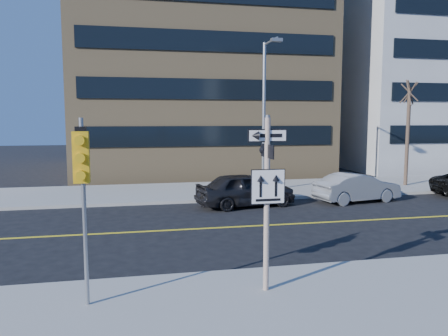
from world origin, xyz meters
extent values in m
plane|color=black|center=(0.00, 0.00, 0.00)|extent=(120.00, 120.00, 0.00)
cylinder|color=white|center=(0.00, -2.50, 2.15)|extent=(0.13, 0.13, 4.00)
cylinder|color=gray|center=(0.00, -2.50, 4.18)|extent=(0.10, 0.10, 0.06)
cube|color=black|center=(0.00, -2.50, 3.75)|extent=(0.92, 0.03, 0.30)
cube|color=black|center=(0.00, -2.50, 3.40)|extent=(0.03, 0.92, 0.30)
cube|color=white|center=(0.00, -2.58, 2.60)|extent=(0.80, 0.03, 0.80)
cylinder|color=gray|center=(-4.00, -2.50, 2.15)|extent=(0.09, 0.09, 4.00)
cube|color=yellow|center=(-4.00, -2.70, 3.35)|extent=(0.32, 0.22, 1.05)
sphere|color=#8C0705|center=(-4.00, -2.82, 3.70)|extent=(0.17, 0.17, 0.17)
sphere|color=black|center=(-4.00, -2.82, 3.35)|extent=(0.17, 0.17, 0.17)
sphere|color=black|center=(-4.00, -2.82, 3.00)|extent=(0.17, 0.17, 0.17)
imported|color=black|center=(2.16, 7.77, 0.80)|extent=(2.65, 4.96, 1.60)
imported|color=gray|center=(7.89, 7.75, 0.72)|extent=(2.25, 4.55, 1.44)
cylinder|color=gray|center=(4.00, 11.00, 4.15)|extent=(0.18, 0.18, 8.00)
cylinder|color=gray|center=(4.00, 10.00, 8.05)|extent=(0.10, 2.20, 0.10)
cube|color=gray|center=(4.00, 9.00, 7.95)|extent=(0.55, 0.30, 0.16)
cylinder|color=#392B22|center=(13.00, 11.30, 3.05)|extent=(0.22, 0.22, 5.80)
cube|color=#A3875B|center=(2.00, 25.00, 9.00)|extent=(18.00, 18.00, 18.00)
cube|color=#ACAFB1|center=(24.00, 24.00, 7.50)|extent=(20.00, 16.00, 15.00)
camera|label=1|loc=(-2.94, -11.91, 4.13)|focal=35.00mm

